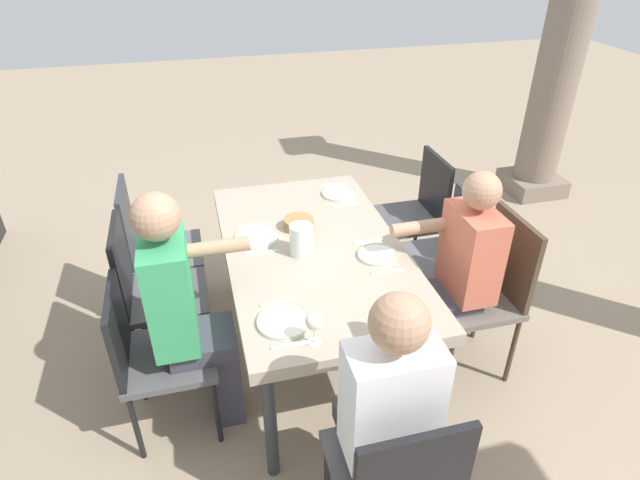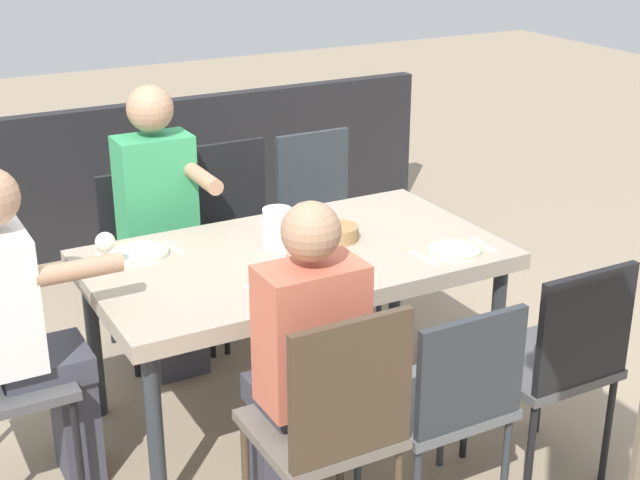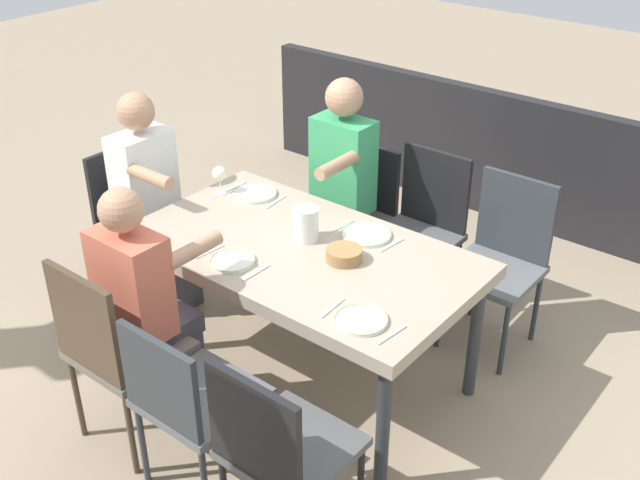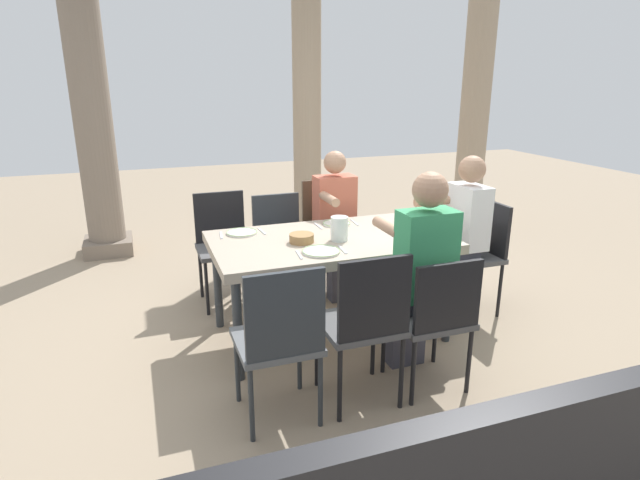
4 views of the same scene
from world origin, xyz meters
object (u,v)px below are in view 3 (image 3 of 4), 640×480
object	(u,v)px
chair_mid_north	(187,397)
chair_mid_south	(422,223)
chair_west_north	(278,447)
chair_east_south	(356,208)
water_pitcher	(306,226)
plate_2	(232,261)
chair_west_south	(502,253)
chair_head_east	(136,213)
diner_guest_third	(153,197)
plate_3	(254,193)
dining_table	(302,260)
chair_east_north	(113,345)
plate_0	(361,320)
plate_1	(366,234)
diner_man_white	(148,302)
wine_glass_3	(219,174)
bread_basket	(344,254)
diner_woman_green	(337,187)

from	to	relation	value
chair_mid_north	chair_mid_south	bearing A→B (deg)	-90.00
chair_west_north	chair_east_south	size ratio (longest dim) A/B	1.06
water_pitcher	plate_2	bearing A→B (deg)	71.24
chair_west_north	chair_west_south	world-z (taller)	chair_west_south
chair_head_east	plate_2	world-z (taller)	chair_head_east
chair_east_south	diner_guest_third	distance (m)	1.18
plate_3	diner_guest_third	bearing A→B (deg)	28.72
dining_table	chair_west_south	bearing A→B (deg)	-124.76
dining_table	plate_2	size ratio (longest dim) A/B	7.84
dining_table	chair_east_north	world-z (taller)	chair_east_north
chair_west_south	plate_2	bearing A→B (deg)	56.63
plate_0	plate_1	bearing A→B (deg)	-56.10
plate_2	plate_1	bearing A→B (deg)	-119.93
chair_east_north	diner_man_white	size ratio (longest dim) A/B	0.77
plate_3	wine_glass_3	xyz separation A→B (m)	(0.16, 0.10, 0.11)
diner_guest_third	bread_basket	bearing A→B (deg)	-178.30
dining_table	wine_glass_3	bearing A→B (deg)	-13.81
chair_mid_north	water_pitcher	bearing A→B (deg)	-80.16
chair_east_north	water_pitcher	bearing A→B (deg)	-106.42
diner_woman_green	plate_1	size ratio (longest dim) A/B	5.30
dining_table	chair_west_north	xyz separation A→B (m)	(-0.62, 0.89, -0.15)
chair_head_east	plate_0	distance (m)	1.87
water_pitcher	diner_woman_green	bearing A→B (deg)	-65.17
chair_east_south	water_pitcher	world-z (taller)	water_pitcher
chair_east_south	plate_2	xyz separation A→B (m)	(-0.16, 1.19, 0.26)
diner_man_white	chair_west_north	bearing A→B (deg)	167.78
chair_east_south	wine_glass_3	world-z (taller)	wine_glass_3
diner_man_white	plate_3	bearing A→B (deg)	-75.79
diner_woman_green	plate_0	size ratio (longest dim) A/B	5.93
dining_table	diner_woman_green	xyz separation A→B (m)	(0.32, -0.69, 0.03)
plate_3	bread_basket	xyz separation A→B (m)	(-0.79, 0.24, 0.02)
chair_mid_north	chair_east_north	world-z (taller)	chair_east_north
wine_glass_3	dining_table	bearing A→B (deg)	166.19
chair_head_east	diner_woman_green	bearing A→B (deg)	-143.41
diner_man_white	bread_basket	xyz separation A→B (m)	(-0.55, -0.72, 0.11)
bread_basket	diner_man_white	bearing A→B (deg)	52.94
dining_table	chair_east_north	bearing A→B (deg)	70.03
chair_east_north	wine_glass_3	world-z (taller)	chair_east_north
chair_head_east	diner_guest_third	distance (m)	0.23
chair_head_east	bread_basket	world-z (taller)	chair_head_east
chair_head_east	plate_1	xyz separation A→B (m)	(-1.43, -0.29, 0.23)
plate_1	water_pitcher	distance (m)	0.30
dining_table	chair_mid_south	world-z (taller)	chair_mid_south
wine_glass_3	chair_east_south	bearing A→B (deg)	-119.25
diner_woman_green	plate_1	world-z (taller)	diner_woman_green
chair_west_north	wine_glass_3	xyz separation A→B (m)	(1.35, -1.07, 0.33)
plate_0	chair_east_south	bearing A→B (deg)	-53.23
dining_table	chair_head_east	bearing A→B (deg)	0.00
chair_head_east	dining_table	bearing A→B (deg)	180.00
chair_head_east	bread_basket	size ratio (longest dim) A/B	5.31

